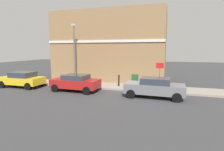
{
  "coord_description": "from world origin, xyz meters",
  "views": [
    {
      "loc": [
        -13.8,
        -2.24,
        3.48
      ],
      "look_at": [
        1.16,
        2.37,
        1.2
      ],
      "focal_mm": 28.92,
      "sensor_mm": 36.0,
      "label": 1
    }
  ],
  "objects_px": {
    "car_red": "(76,82)",
    "bollard_near_cabinet": "(119,80)",
    "utility_cabinet": "(135,81)",
    "lamppost": "(74,51)",
    "car_grey": "(154,87)",
    "street_sign": "(160,72)",
    "car_yellow": "(22,79)"
  },
  "relations": [
    {
      "from": "car_red",
      "to": "bollard_near_cabinet",
      "type": "bearing_deg",
      "value": -141.38
    },
    {
      "from": "utility_cabinet",
      "to": "lamppost",
      "type": "bearing_deg",
      "value": 88.09
    },
    {
      "from": "car_grey",
      "to": "car_red",
      "type": "xyz_separation_m",
      "value": [
        0.11,
        6.45,
        -0.01
      ]
    },
    {
      "from": "bollard_near_cabinet",
      "to": "lamppost",
      "type": "bearing_deg",
      "value": 88.73
    },
    {
      "from": "bollard_near_cabinet",
      "to": "lamppost",
      "type": "xyz_separation_m",
      "value": [
        0.1,
        4.5,
        2.6
      ]
    },
    {
      "from": "car_red",
      "to": "utility_cabinet",
      "type": "relative_size",
      "value": 3.49
    },
    {
      "from": "bollard_near_cabinet",
      "to": "street_sign",
      "type": "distance_m",
      "value": 3.83
    },
    {
      "from": "car_yellow",
      "to": "utility_cabinet",
      "type": "distance_m",
      "value": 10.37
    },
    {
      "from": "car_yellow",
      "to": "lamppost",
      "type": "height_order",
      "value": "lamppost"
    },
    {
      "from": "car_yellow",
      "to": "utility_cabinet",
      "type": "bearing_deg",
      "value": -167.69
    },
    {
      "from": "utility_cabinet",
      "to": "car_grey",
      "type": "bearing_deg",
      "value": -142.08
    },
    {
      "from": "car_yellow",
      "to": "bollard_near_cabinet",
      "type": "xyz_separation_m",
      "value": [
        2.37,
        -8.64,
        -0.04
      ]
    },
    {
      "from": "car_yellow",
      "to": "bollard_near_cabinet",
      "type": "height_order",
      "value": "car_yellow"
    },
    {
      "from": "car_grey",
      "to": "lamppost",
      "type": "height_order",
      "value": "lamppost"
    },
    {
      "from": "car_grey",
      "to": "car_red",
      "type": "bearing_deg",
      "value": 0.56
    },
    {
      "from": "car_grey",
      "to": "car_yellow",
      "type": "bearing_deg",
      "value": 1.03
    },
    {
      "from": "bollard_near_cabinet",
      "to": "car_grey",
      "type": "bearing_deg",
      "value": -126.62
    },
    {
      "from": "car_red",
      "to": "lamppost",
      "type": "distance_m",
      "value": 3.81
    },
    {
      "from": "bollard_near_cabinet",
      "to": "street_sign",
      "type": "height_order",
      "value": "street_sign"
    },
    {
      "from": "car_red",
      "to": "lamppost",
      "type": "relative_size",
      "value": 0.7
    },
    {
      "from": "car_red",
      "to": "bollard_near_cabinet",
      "type": "height_order",
      "value": "car_red"
    },
    {
      "from": "utility_cabinet",
      "to": "lamppost",
      "type": "relative_size",
      "value": 0.2
    },
    {
      "from": "car_yellow",
      "to": "bollard_near_cabinet",
      "type": "bearing_deg",
      "value": -165.0
    },
    {
      "from": "bollard_near_cabinet",
      "to": "street_sign",
      "type": "xyz_separation_m",
      "value": [
        -0.92,
        -3.59,
        0.96
      ]
    },
    {
      "from": "car_yellow",
      "to": "street_sign",
      "type": "height_order",
      "value": "street_sign"
    },
    {
      "from": "car_red",
      "to": "car_yellow",
      "type": "xyz_separation_m",
      "value": [
        -0.0,
        5.53,
        0.0
      ]
    },
    {
      "from": "utility_cabinet",
      "to": "car_yellow",
      "type": "bearing_deg",
      "value": 102.63
    },
    {
      "from": "car_grey",
      "to": "street_sign",
      "type": "height_order",
      "value": "street_sign"
    },
    {
      "from": "lamppost",
      "to": "car_yellow",
      "type": "bearing_deg",
      "value": 120.8
    },
    {
      "from": "car_red",
      "to": "utility_cabinet",
      "type": "distance_m",
      "value": 5.12
    },
    {
      "from": "car_grey",
      "to": "street_sign",
      "type": "distance_m",
      "value": 1.82
    },
    {
      "from": "car_red",
      "to": "utility_cabinet",
      "type": "height_order",
      "value": "car_red"
    }
  ]
}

